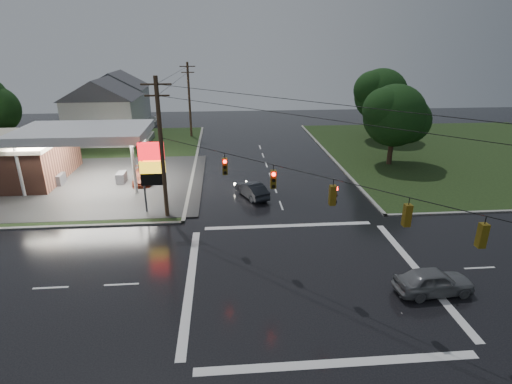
{
  "coord_description": "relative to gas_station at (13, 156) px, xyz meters",
  "views": [
    {
      "loc": [
        -4.78,
        -20.42,
        13.41
      ],
      "look_at": [
        -2.54,
        6.63,
        3.0
      ],
      "focal_mm": 28.0,
      "sensor_mm": 36.0,
      "label": 1
    }
  ],
  "objects": [
    {
      "name": "pylon_sign",
      "position": [
        15.18,
        -9.2,
        1.46
      ],
      "size": [
        2.0,
        0.35,
        6.0
      ],
      "color": "#59595E",
      "rests_on": "ground"
    },
    {
      "name": "utility_pole_nw",
      "position": [
        16.18,
        -10.2,
        3.17
      ],
      "size": [
        2.2,
        0.32,
        11.0
      ],
      "color": "#382619",
      "rests_on": "ground"
    },
    {
      "name": "car_crossing",
      "position": [
        32.39,
        -21.96,
        -1.8
      ],
      "size": [
        4.5,
        2.05,
        1.5
      ],
      "primitive_type": "imported",
      "rotation": [
        0.0,
        0.0,
        1.64
      ],
      "color": "slate",
      "rests_on": "ground"
    },
    {
      "name": "grass_ne",
      "position": [
        51.68,
        6.3,
        -2.51
      ],
      "size": [
        36.0,
        36.0,
        0.08
      ],
      "primitive_type": "cube",
      "color": "black",
      "rests_on": "ground"
    },
    {
      "name": "car_north",
      "position": [
        23.3,
        -6.49,
        -1.84
      ],
      "size": [
        3.04,
        4.52,
        1.41
      ],
      "primitive_type": "imported",
      "rotation": [
        0.0,
        0.0,
        3.54
      ],
      "color": "black",
      "rests_on": "ground"
    },
    {
      "name": "ground",
      "position": [
        25.68,
        -19.7,
        -2.55
      ],
      "size": [
        120.0,
        120.0,
        0.0
      ],
      "primitive_type": "plane",
      "color": "black",
      "rests_on": "ground"
    },
    {
      "name": "house_far",
      "position": [
        3.73,
        28.3,
        1.86
      ],
      "size": [
        11.05,
        8.48,
        8.6
      ],
      "color": "silver",
      "rests_on": "ground"
    },
    {
      "name": "utility_pole_n",
      "position": [
        16.18,
        18.3,
        2.92
      ],
      "size": [
        2.2,
        0.32,
        10.5
      ],
      "color": "#382619",
      "rests_on": "ground"
    },
    {
      "name": "tree_ne_near",
      "position": [
        39.82,
        2.29,
        3.01
      ],
      "size": [
        7.99,
        6.8,
        8.98
      ],
      "color": "black",
      "rests_on": "ground"
    },
    {
      "name": "traffic_signals",
      "position": [
        25.69,
        -19.72,
        3.93
      ],
      "size": [
        26.87,
        26.87,
        1.47
      ],
      "color": "black",
      "rests_on": "ground"
    },
    {
      "name": "grass_nw",
      "position": [
        -0.32,
        6.3,
        -2.51
      ],
      "size": [
        36.0,
        36.0,
        0.08
      ],
      "primitive_type": "cube",
      "color": "black",
      "rests_on": "ground"
    },
    {
      "name": "car_pump",
      "position": [
        12.68,
        -1.7,
        -1.92
      ],
      "size": [
        2.28,
        4.52,
        1.26
      ],
      "primitive_type": "imported",
      "rotation": [
        0.0,
        0.0,
        0.12
      ],
      "color": "maroon",
      "rests_on": "ground"
    },
    {
      "name": "tree_ne_far",
      "position": [
        42.83,
        14.29,
        3.63
      ],
      "size": [
        8.46,
        7.2,
        9.8
      ],
      "color": "black",
      "rests_on": "ground"
    },
    {
      "name": "gas_station",
      "position": [
        0.0,
        0.0,
        0.0
      ],
      "size": [
        26.2,
        18.0,
        5.6
      ],
      "color": "#2D2D2D",
      "rests_on": "ground"
    },
    {
      "name": "house_near",
      "position": [
        4.73,
        16.3,
        1.86
      ],
      "size": [
        11.05,
        8.48,
        8.6
      ],
      "color": "silver",
      "rests_on": "ground"
    }
  ]
}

